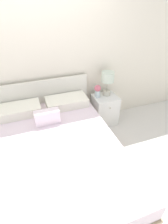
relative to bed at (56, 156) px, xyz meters
name	(u,v)px	position (x,y,z in m)	size (l,w,h in m)	color
ground_plane	(46,127)	(0.00, 1.02, -0.30)	(12.00, 12.00, 0.00)	silver
wall_back	(34,58)	(0.00, 1.09, 1.00)	(8.00, 0.06, 2.60)	silver
bed	(56,156)	(0.00, 0.00, 0.00)	(1.61, 2.18, 0.96)	tan
nightstand	(105,110)	(1.12, 0.81, -0.02)	(0.43, 0.40, 0.56)	white
table_lamp	(108,79)	(1.16, 0.88, 0.57)	(0.22, 0.22, 0.44)	beige
flower_vase	(98,91)	(0.97, 0.86, 0.39)	(0.11, 0.11, 0.23)	silver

